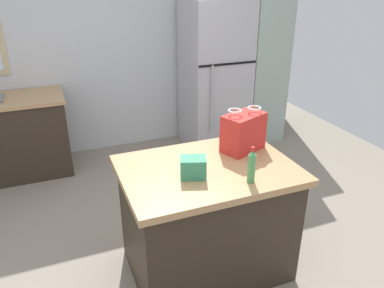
# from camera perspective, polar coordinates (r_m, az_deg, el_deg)

# --- Properties ---
(ground) EXTENTS (6.47, 6.47, 0.00)m
(ground) POSITION_cam_1_polar(r_m,az_deg,el_deg) (3.22, -2.42, -16.91)
(ground) COLOR gray
(back_wall) EXTENTS (5.39, 0.13, 2.59)m
(back_wall) POSITION_cam_1_polar(r_m,az_deg,el_deg) (4.86, -12.90, 14.04)
(back_wall) COLOR silver
(back_wall) RESTS_ON ground
(kitchen_island) EXTENTS (1.22, 0.88, 0.89)m
(kitchen_island) POSITION_cam_1_polar(r_m,az_deg,el_deg) (2.88, 2.25, -11.25)
(kitchen_island) COLOR #33281E
(kitchen_island) RESTS_ON ground
(refrigerator) EXTENTS (0.76, 0.75, 1.86)m
(refrigerator) POSITION_cam_1_polar(r_m,az_deg,el_deg) (4.90, 3.45, 10.28)
(refrigerator) COLOR #B7B7BC
(refrigerator) RESTS_ON ground
(tall_cabinet) EXTENTS (0.51, 0.67, 2.16)m
(tall_cabinet) POSITION_cam_1_polar(r_m,az_deg,el_deg) (5.17, 10.23, 12.40)
(tall_cabinet) COLOR #9EB2A8
(tall_cabinet) RESTS_ON ground
(sink_counter) EXTENTS (1.25, 0.68, 1.09)m
(sink_counter) POSITION_cam_1_polar(r_m,az_deg,el_deg) (4.67, -25.86, 1.01)
(sink_counter) COLOR #33281E
(sink_counter) RESTS_ON ground
(shopping_bag) EXTENTS (0.37, 0.30, 0.33)m
(shopping_bag) POSITION_cam_1_polar(r_m,az_deg,el_deg) (2.87, 7.75, 1.82)
(shopping_bag) COLOR red
(shopping_bag) RESTS_ON kitchen_island
(small_box) EXTENTS (0.20, 0.18, 0.14)m
(small_box) POSITION_cam_1_polar(r_m,az_deg,el_deg) (2.50, 0.17, -3.55)
(small_box) COLOR #388E66
(small_box) RESTS_ON kitchen_island
(bottle) EXTENTS (0.05, 0.05, 0.25)m
(bottle) POSITION_cam_1_polar(r_m,az_deg,el_deg) (2.44, 9.00, -3.36)
(bottle) COLOR #4C9956
(bottle) RESTS_ON kitchen_island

